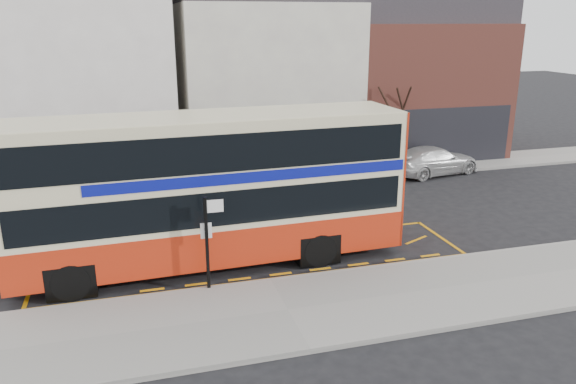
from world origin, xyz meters
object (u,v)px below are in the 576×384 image
object	(u,v)px
double_decker_bus	(212,188)
car_white	(434,160)
car_silver	(17,190)
street_tree_right	(392,97)
bus_stop_post	(209,234)
car_grey	(132,192)

from	to	relation	value
double_decker_bus	car_white	size ratio (longest dim) A/B	2.48
car_silver	street_tree_right	world-z (taller)	street_tree_right
double_decker_bus	bus_stop_post	xyz separation A→B (m)	(-0.44, -2.03, -0.74)
car_grey	car_white	size ratio (longest dim) A/B	0.74
bus_stop_post	car_grey	distance (m)	9.30
double_decker_bus	car_grey	distance (m)	7.65
double_decker_bus	car_grey	size ratio (longest dim) A/B	3.34
double_decker_bus	street_tree_right	size ratio (longest dim) A/B	2.16
car_white	street_tree_right	bearing A→B (deg)	43.23
bus_stop_post	street_tree_right	xyz separation A→B (m)	(11.23, 11.40, 2.06)
car_white	street_tree_right	size ratio (longest dim) A/B	0.87
car_silver	bus_stop_post	bearing A→B (deg)	-142.37
car_white	car_grey	bearing A→B (deg)	83.29
car_grey	car_white	xyz separation A→B (m)	(15.17, 1.04, 0.11)
car_silver	car_white	size ratio (longest dim) A/B	0.87
double_decker_bus	car_silver	bearing A→B (deg)	129.80
double_decker_bus	street_tree_right	world-z (taller)	street_tree_right
double_decker_bus	street_tree_right	bearing A→B (deg)	39.11
car_silver	car_grey	xyz separation A→B (m)	(4.70, -1.14, -0.13)
car_grey	street_tree_right	bearing A→B (deg)	-72.39
car_grey	car_white	world-z (taller)	car_white
bus_stop_post	car_white	size ratio (longest dim) A/B	0.56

